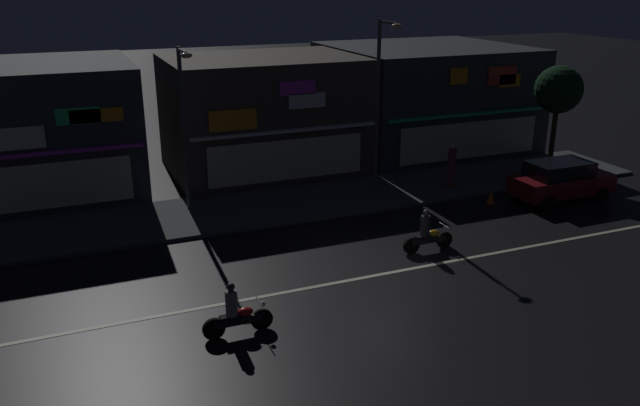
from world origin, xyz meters
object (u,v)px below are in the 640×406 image
object	(u,v)px
motorcycle_following	(236,313)
streetlamp_mid	(184,116)
streetlamp_east	(380,94)
traffic_cone	(491,197)
pedestrian_on_sidewalk	(452,167)
motorcycle_trailing_far	(427,234)
parked_car_near_kerb	(561,180)

from	to	relation	value
motorcycle_following	streetlamp_mid	bearing A→B (deg)	-91.57
motorcycle_following	streetlamp_east	bearing A→B (deg)	-131.38
streetlamp_east	traffic_cone	world-z (taller)	streetlamp_east
streetlamp_mid	traffic_cone	size ratio (longest dim) A/B	11.50
streetlamp_east	pedestrian_on_sidewalk	xyz separation A→B (m)	(3.31, -0.57, -3.31)
traffic_cone	motorcycle_trailing_far	bearing A→B (deg)	-147.17
traffic_cone	streetlamp_mid	bearing A→B (deg)	163.17
streetlamp_mid	motorcycle_following	bearing A→B (deg)	-94.78
streetlamp_mid	streetlamp_east	world-z (taller)	streetlamp_east
streetlamp_mid	traffic_cone	xyz separation A→B (m)	(11.74, -3.55, -3.65)
streetlamp_mid	traffic_cone	distance (m)	12.80
streetlamp_east	motorcycle_trailing_far	size ratio (longest dim) A/B	3.77
motorcycle_trailing_far	traffic_cone	distance (m)	6.03
motorcycle_following	motorcycle_trailing_far	world-z (taller)	same
streetlamp_mid	pedestrian_on_sidewalk	xyz separation A→B (m)	(11.14, -1.45, -2.88)
motorcycle_following	motorcycle_trailing_far	size ratio (longest dim) A/B	1.00
motorcycle_following	parked_car_near_kerb	bearing A→B (deg)	-157.60
streetlamp_east	traffic_cone	xyz separation A→B (m)	(3.90, -2.67, -4.09)
streetlamp_east	traffic_cone	size ratio (longest dim) A/B	13.02
streetlamp_east	pedestrian_on_sidewalk	size ratio (longest dim) A/B	3.68
pedestrian_on_sidewalk	streetlamp_east	bearing A→B (deg)	-178.40
parked_car_near_kerb	traffic_cone	bearing A→B (deg)	166.41
streetlamp_east	motorcycle_trailing_far	xyz separation A→B (m)	(-1.15, -5.94, -3.73)
parked_car_near_kerb	traffic_cone	distance (m)	3.07
motorcycle_following	traffic_cone	world-z (taller)	motorcycle_following
pedestrian_on_sidewalk	motorcycle_trailing_far	world-z (taller)	pedestrian_on_sidewalk
streetlamp_mid	traffic_cone	bearing A→B (deg)	-16.83
streetlamp_mid	pedestrian_on_sidewalk	size ratio (longest dim) A/B	3.25
streetlamp_mid	parked_car_near_kerb	world-z (taller)	streetlamp_mid
pedestrian_on_sidewalk	streetlamp_mid	bearing A→B (deg)	-176.00
pedestrian_on_sidewalk	parked_car_near_kerb	size ratio (longest dim) A/B	0.45
traffic_cone	streetlamp_east	bearing A→B (deg)	145.58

